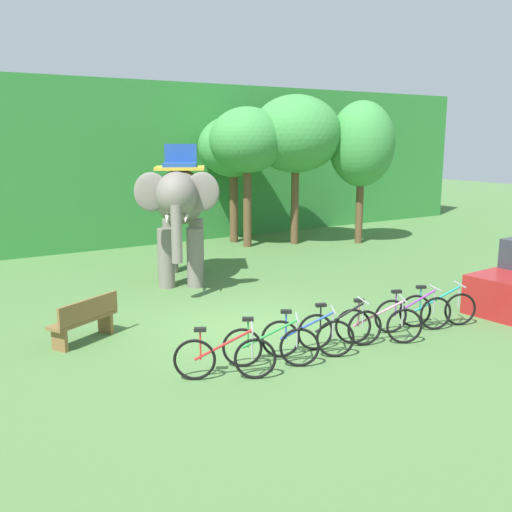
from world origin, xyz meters
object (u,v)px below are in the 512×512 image
object	(u,v)px
elephant	(180,203)
bike_red	(225,357)
bike_blue	(308,337)
bike_purple	(413,313)
tree_center_right	(247,141)
bike_green	(271,346)
bike_pink	(379,325)
tree_right	(296,134)
tree_center_left	(233,148)
tree_left	(362,145)
bike_teal	(438,309)
wooden_bench	(85,319)
bike_black	(340,328)

from	to	relation	value
elephant	bike_red	size ratio (longest dim) A/B	2.72
bike_blue	bike_purple	bearing A→B (deg)	-0.08
tree_center_right	bike_green	xyz separation A→B (m)	(-5.67, -10.05, -3.45)
bike_blue	bike_pink	world-z (taller)	same
elephant	bike_pink	bearing A→B (deg)	-80.48
tree_right	elephant	xyz separation A→B (m)	(-6.17, -3.18, -1.87)
tree_center_left	bike_blue	xyz separation A→B (m)	(-4.93, -11.14, -3.21)
tree_center_right	tree_right	xyz separation A→B (m)	(1.82, -0.45, 0.23)
bike_purple	elephant	bearing A→B (deg)	109.19
bike_green	tree_left	bearing A→B (deg)	41.08
tree_left	bike_teal	bearing A→B (deg)	-122.68
tree_right	bike_purple	bearing A→B (deg)	-112.36
tree_right	bike_blue	size ratio (longest dim) A/B	3.70
bike_red	bike_pink	bearing A→B (deg)	-1.71
tree_center_right	bike_pink	bearing A→B (deg)	-107.71
tree_left	wooden_bench	xyz separation A→B (m)	(-12.03, -5.43, -3.22)
tree_left	elephant	world-z (taller)	tree_left
bike_teal	bike_pink	bearing A→B (deg)	-176.37
tree_center_right	wooden_bench	size ratio (longest dim) A/B	3.32
bike_black	bike_blue	bearing A→B (deg)	-175.58
bike_black	bike_pink	world-z (taller)	same
tree_right	bike_pink	distance (m)	11.59
bike_pink	tree_right	bearing A→B (deg)	62.50
bike_green	bike_teal	bearing A→B (deg)	-0.44
bike_red	bike_blue	world-z (taller)	same
tree_center_left	bike_green	world-z (taller)	tree_center_left
tree_center_right	tree_right	distance (m)	1.89
tree_left	elephant	xyz separation A→B (m)	(-8.35, -2.00, -1.50)
tree_center_left	elephant	xyz separation A→B (m)	(-4.43, -4.74, -1.39)
elephant	bike_red	distance (m)	7.09
tree_center_right	bike_pink	xyz separation A→B (m)	(-3.25, -10.19, -3.45)
tree_left	bike_pink	size ratio (longest dim) A/B	3.57
tree_center_left	bike_blue	distance (m)	12.60
tree_right	elephant	distance (m)	7.19
tree_center_left	bike_red	bearing A→B (deg)	-120.85
tree_center_right	wooden_bench	bearing A→B (deg)	-138.73
bike_red	bike_pink	distance (m)	3.37
bike_black	bike_pink	size ratio (longest dim) A/B	1.10
tree_center_left	bike_pink	bearing A→B (deg)	-106.39
bike_red	bike_teal	xyz separation A→B (m)	(5.19, 0.01, 0.00)
tree_center_left	wooden_bench	xyz separation A→B (m)	(-8.11, -8.17, -3.11)
tree_right	bike_black	size ratio (longest dim) A/B	3.37
tree_center_left	tree_center_right	bearing A→B (deg)	-93.66
bike_red	bike_pink	xyz separation A→B (m)	(3.37, -0.10, 0.00)
bike_red	bike_pink	world-z (taller)	same
bike_green	bike_purple	size ratio (longest dim) A/B	0.92
wooden_bench	bike_black	bearing A→B (deg)	-36.05
bike_pink	bike_black	bearing A→B (deg)	163.92
tree_center_right	bike_teal	distance (m)	10.75
tree_center_right	tree_center_left	bearing A→B (deg)	86.34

